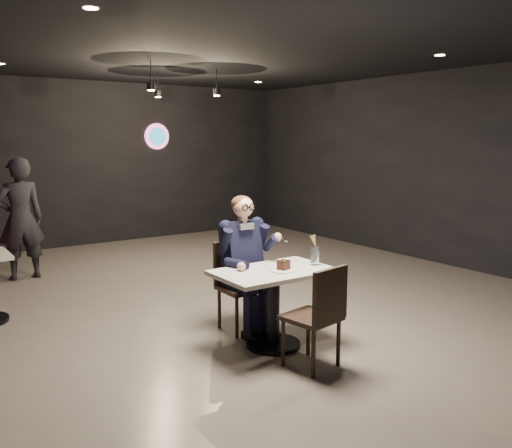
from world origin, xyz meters
TOP-DOWN VIEW (x-y plane):
  - floor at (0.00, 0.00)m, footprint 9.00×9.00m
  - wall_sign at (0.80, 4.47)m, footprint 0.50×0.06m
  - pendant_lights at (0.00, 2.00)m, footprint 1.40×1.20m
  - main_table at (-0.75, -1.51)m, footprint 1.10×0.70m
  - chair_far at (-0.75, -0.96)m, footprint 0.42×0.46m
  - chair_near at (-0.75, -2.06)m, footprint 0.49×0.53m
  - seated_man at (-0.75, -0.96)m, footprint 0.60×0.80m
  - dessert_plate at (-0.71, -1.59)m, footprint 0.24×0.24m
  - cake_slice at (-0.69, -1.58)m, footprint 0.13×0.12m
  - mint_leaf at (-0.69, -1.59)m, footprint 0.06×0.04m
  - sundae_glass at (-0.29, -1.57)m, footprint 0.08×0.08m
  - wafer_cone at (-0.32, -1.58)m, footprint 0.07×0.07m
  - passerby at (-2.17, 2.53)m, footprint 0.63×0.42m

SIDE VIEW (x-z plane):
  - floor at x=0.00m, z-range 0.00..0.00m
  - main_table at x=-0.75m, z-range 0.00..0.75m
  - chair_far at x=-0.75m, z-range 0.00..0.92m
  - chair_near at x=-0.75m, z-range 0.00..0.92m
  - seated_man at x=-0.75m, z-range 0.00..1.44m
  - dessert_plate at x=-0.71m, z-range 0.75..0.76m
  - cake_slice at x=-0.69m, z-range 0.76..0.84m
  - sundae_glass at x=-0.29m, z-range 0.75..0.93m
  - mint_leaf at x=-0.69m, z-range 0.84..0.85m
  - passerby at x=-2.17m, z-range 0.00..1.71m
  - wafer_cone at x=-0.32m, z-range 0.93..1.05m
  - wall_sign at x=0.80m, z-range 1.75..2.25m
  - pendant_lights at x=0.00m, z-range 2.70..3.06m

